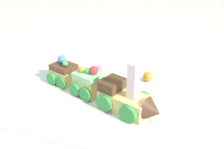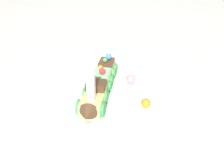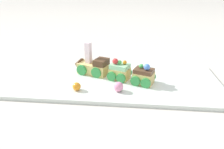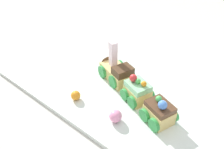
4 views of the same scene
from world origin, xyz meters
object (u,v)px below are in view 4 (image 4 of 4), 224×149
(cake_car_mint, at_px, (137,91))
(gumball_orange, at_px, (76,95))
(cake_train_locomotive, at_px, (115,70))
(cake_car_chocolate, at_px, (159,113))
(gumball_pink, at_px, (116,116))

(cake_car_mint, xyz_separation_m, gumball_orange, (0.13, 0.10, -0.01))
(cake_train_locomotive, height_order, gumball_orange, cake_train_locomotive)
(cake_train_locomotive, bearing_deg, cake_car_mint, 179.94)
(cake_train_locomotive, distance_m, gumball_orange, 0.15)
(cake_car_chocolate, bearing_deg, cake_car_mint, -0.05)
(cake_car_mint, distance_m, gumball_orange, 0.16)
(cake_car_mint, bearing_deg, gumball_pink, 112.26)
(cake_train_locomotive, relative_size, gumball_pink, 4.74)
(gumball_orange, bearing_deg, cake_car_chocolate, -160.84)
(cake_train_locomotive, height_order, cake_car_chocolate, cake_train_locomotive)
(cake_train_locomotive, bearing_deg, gumball_orange, 102.94)
(cake_train_locomotive, xyz_separation_m, cake_car_chocolate, (-0.19, 0.07, -0.00))
(gumball_orange, bearing_deg, gumball_pink, -177.00)
(cake_train_locomotive, relative_size, gumball_orange, 5.68)
(cake_train_locomotive, relative_size, cake_car_mint, 1.71)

